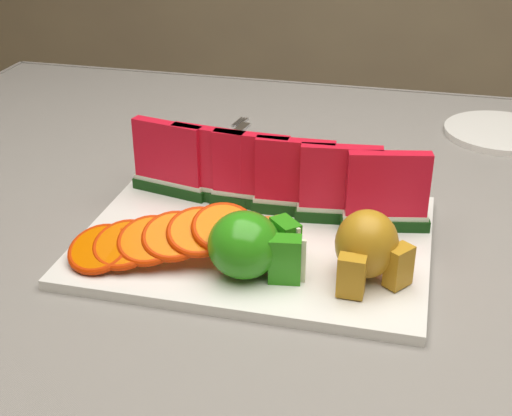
# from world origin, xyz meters

# --- Properties ---
(table) EXTENTS (1.40, 0.90, 0.75)m
(table) POSITION_xyz_m (0.00, 0.00, 0.65)
(table) COLOR #543C1D
(table) RESTS_ON ground
(tablecloth) EXTENTS (1.53, 1.03, 0.20)m
(tablecloth) POSITION_xyz_m (0.00, 0.00, 0.72)
(tablecloth) COLOR slate
(tablecloth) RESTS_ON table
(platter) EXTENTS (0.40, 0.30, 0.01)m
(platter) POSITION_xyz_m (-0.09, -0.11, 0.76)
(platter) COLOR silver
(platter) RESTS_ON tablecloth
(apple_cluster) EXTENTS (0.12, 0.10, 0.07)m
(apple_cluster) POSITION_xyz_m (-0.08, -0.19, 0.80)
(apple_cluster) COLOR #0F870D
(apple_cluster) RESTS_ON platter
(pear_cluster) EXTENTS (0.09, 0.09, 0.07)m
(pear_cluster) POSITION_xyz_m (0.04, -0.17, 0.81)
(pear_cluster) COLOR #9B580D
(pear_cluster) RESTS_ON platter
(side_plate) EXTENTS (0.19, 0.19, 0.01)m
(side_plate) POSITION_xyz_m (0.21, 0.32, 0.76)
(side_plate) COLOR silver
(side_plate) RESTS_ON tablecloth
(fork) EXTENTS (0.04, 0.20, 0.00)m
(fork) POSITION_xyz_m (-0.21, 0.19, 0.76)
(fork) COLOR silver
(fork) RESTS_ON tablecloth
(watermelon_row) EXTENTS (0.39, 0.07, 0.10)m
(watermelon_row) POSITION_xyz_m (-0.09, -0.04, 0.82)
(watermelon_row) COLOR #093D0A
(watermelon_row) RESTS_ON platter
(orange_fan_front) EXTENTS (0.22, 0.13, 0.05)m
(orange_fan_front) POSITION_xyz_m (-0.18, -0.19, 0.80)
(orange_fan_front) COLOR red
(orange_fan_front) RESTS_ON platter
(orange_fan_back) EXTENTS (0.23, 0.09, 0.04)m
(orange_fan_back) POSITION_xyz_m (-0.13, 0.01, 0.79)
(orange_fan_back) COLOR red
(orange_fan_back) RESTS_ON platter
(tangerine_segments) EXTENTS (0.14, 0.06, 0.02)m
(tangerine_segments) POSITION_xyz_m (-0.12, -0.11, 0.78)
(tangerine_segments) COLOR orange
(tangerine_segments) RESTS_ON platter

